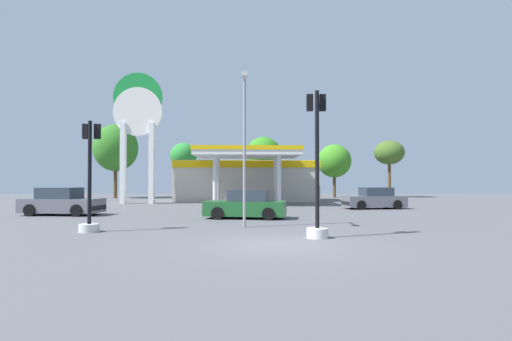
{
  "coord_description": "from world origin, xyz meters",
  "views": [
    {
      "loc": [
        -1.05,
        -12.66,
        1.98
      ],
      "look_at": [
        -0.26,
        14.2,
        2.54
      ],
      "focal_mm": 29.32,
      "sensor_mm": 36.0,
      "label": 1
    }
  ],
  "objects_px": {
    "station_pole_sign": "(138,122)",
    "traffic_signal_1": "(317,186)",
    "car_0": "(374,199)",
    "corner_streetlamp": "(244,135)",
    "tree_4": "(389,153)",
    "tree_2": "(263,154)",
    "car_2": "(246,205)",
    "traffic_signal_0": "(90,193)",
    "tree_0": "(116,148)",
    "car_1": "(62,203)",
    "tree_3": "(334,161)",
    "tree_1": "(183,156)"
  },
  "relations": [
    {
      "from": "car_2",
      "to": "tree_0",
      "type": "distance_m",
      "value": 27.24
    },
    {
      "from": "car_0",
      "to": "tree_1",
      "type": "distance_m",
      "value": 24.13
    },
    {
      "from": "tree_1",
      "to": "tree_4",
      "type": "bearing_deg",
      "value": -2.0
    },
    {
      "from": "car_0",
      "to": "tree_2",
      "type": "bearing_deg",
      "value": 111.42
    },
    {
      "from": "car_1",
      "to": "tree_2",
      "type": "distance_m",
      "value": 24.96
    },
    {
      "from": "traffic_signal_1",
      "to": "tree_3",
      "type": "relative_size",
      "value": 0.86
    },
    {
      "from": "station_pole_sign",
      "to": "corner_streetlamp",
      "type": "relative_size",
      "value": 1.72
    },
    {
      "from": "car_0",
      "to": "tree_4",
      "type": "height_order",
      "value": "tree_4"
    },
    {
      "from": "station_pole_sign",
      "to": "tree_2",
      "type": "xyz_separation_m",
      "value": [
        10.74,
        10.76,
        -1.96
      ]
    },
    {
      "from": "car_0",
      "to": "traffic_signal_0",
      "type": "xyz_separation_m",
      "value": [
        -14.58,
        -11.91,
        0.82
      ]
    },
    {
      "from": "car_0",
      "to": "car_2",
      "type": "height_order",
      "value": "car_2"
    },
    {
      "from": "car_0",
      "to": "car_1",
      "type": "distance_m",
      "value": 19.35
    },
    {
      "from": "station_pole_sign",
      "to": "car_0",
      "type": "bearing_deg",
      "value": -19.68
    },
    {
      "from": "tree_2",
      "to": "tree_3",
      "type": "bearing_deg",
      "value": 4.08
    },
    {
      "from": "car_2",
      "to": "tree_3",
      "type": "bearing_deg",
      "value": 67.96
    },
    {
      "from": "station_pole_sign",
      "to": "tree_2",
      "type": "height_order",
      "value": "station_pole_sign"
    },
    {
      "from": "tree_1",
      "to": "tree_0",
      "type": "bearing_deg",
      "value": -166.25
    },
    {
      "from": "traffic_signal_1",
      "to": "car_0",
      "type": "bearing_deg",
      "value": 65.4
    },
    {
      "from": "tree_2",
      "to": "tree_1",
      "type": "bearing_deg",
      "value": 172.33
    },
    {
      "from": "tree_2",
      "to": "car_1",
      "type": "bearing_deg",
      "value": -119.62
    },
    {
      "from": "car_2",
      "to": "tree_4",
      "type": "distance_m",
      "value": 29.08
    },
    {
      "from": "car_0",
      "to": "tree_1",
      "type": "relative_size",
      "value": 0.7
    },
    {
      "from": "traffic_signal_0",
      "to": "tree_0",
      "type": "distance_m",
      "value": 29.66
    },
    {
      "from": "car_2",
      "to": "traffic_signal_0",
      "type": "relative_size",
      "value": 1.03
    },
    {
      "from": "station_pole_sign",
      "to": "tree_1",
      "type": "distance_m",
      "value": 12.29
    },
    {
      "from": "tree_2",
      "to": "tree_3",
      "type": "xyz_separation_m",
      "value": [
        7.79,
        0.56,
        -0.74
      ]
    },
    {
      "from": "tree_0",
      "to": "tree_4",
      "type": "bearing_deg",
      "value": 1.74
    },
    {
      "from": "car_1",
      "to": "tree_4",
      "type": "distance_m",
      "value": 34.18
    },
    {
      "from": "traffic_signal_0",
      "to": "tree_3",
      "type": "distance_m",
      "value": 33.47
    },
    {
      "from": "tree_4",
      "to": "corner_streetlamp",
      "type": "height_order",
      "value": "tree_4"
    },
    {
      "from": "tree_4",
      "to": "car_2",
      "type": "bearing_deg",
      "value": -123.36
    },
    {
      "from": "car_0",
      "to": "car_2",
      "type": "xyz_separation_m",
      "value": [
        -8.67,
        -6.65,
        0.01
      ]
    },
    {
      "from": "station_pole_sign",
      "to": "car_2",
      "type": "distance_m",
      "value": 16.68
    },
    {
      "from": "car_1",
      "to": "tree_3",
      "type": "height_order",
      "value": "tree_3"
    },
    {
      "from": "car_0",
      "to": "corner_streetlamp",
      "type": "xyz_separation_m",
      "value": [
        -8.75,
        -10.8,
        3.12
      ]
    },
    {
      "from": "traffic_signal_1",
      "to": "tree_1",
      "type": "distance_m",
      "value": 33.31
    },
    {
      "from": "tree_3",
      "to": "car_2",
      "type": "bearing_deg",
      "value": -112.04
    },
    {
      "from": "car_1",
      "to": "traffic_signal_1",
      "type": "bearing_deg",
      "value": -36.63
    },
    {
      "from": "car_1",
      "to": "corner_streetlamp",
      "type": "xyz_separation_m",
      "value": [
        10.08,
        -6.37,
        3.08
      ]
    },
    {
      "from": "car_0",
      "to": "traffic_signal_1",
      "type": "relative_size",
      "value": 0.84
    },
    {
      "from": "traffic_signal_0",
      "to": "tree_2",
      "type": "relative_size",
      "value": 0.64
    },
    {
      "from": "traffic_signal_1",
      "to": "tree_2",
      "type": "height_order",
      "value": "tree_2"
    },
    {
      "from": "car_1",
      "to": "traffic_signal_0",
      "type": "distance_m",
      "value": 8.64
    },
    {
      "from": "car_1",
      "to": "tree_3",
      "type": "xyz_separation_m",
      "value": [
        19.97,
        21.97,
        3.28
      ]
    },
    {
      "from": "corner_streetlamp",
      "to": "station_pole_sign",
      "type": "bearing_deg",
      "value": 116.92
    },
    {
      "from": "station_pole_sign",
      "to": "traffic_signal_1",
      "type": "xyz_separation_m",
      "value": [
        11.1,
        -19.98,
        -4.93
      ]
    },
    {
      "from": "traffic_signal_1",
      "to": "car_2",
      "type": "bearing_deg",
      "value": 108.44
    },
    {
      "from": "traffic_signal_0",
      "to": "station_pole_sign",
      "type": "bearing_deg",
      "value": 98.83
    },
    {
      "from": "car_0",
      "to": "traffic_signal_0",
      "type": "relative_size",
      "value": 1.0
    },
    {
      "from": "car_2",
      "to": "tree_1",
      "type": "xyz_separation_m",
      "value": [
        -6.74,
        24.81,
        3.9
      ]
    }
  ]
}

